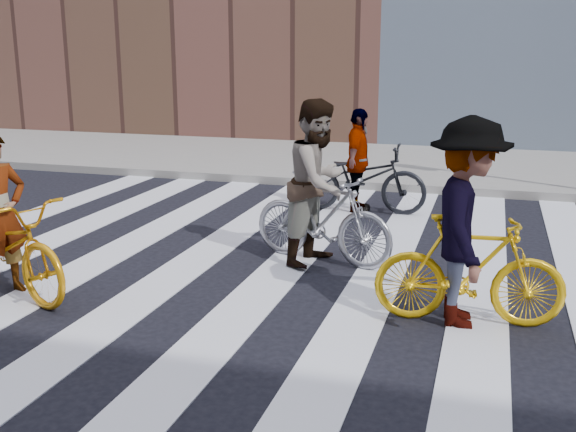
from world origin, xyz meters
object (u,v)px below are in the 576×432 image
at_px(bike_yellow_left, 6,246).
at_px(rider_right, 467,223).
at_px(bike_yellow_right, 469,270).
at_px(rider_rear, 358,161).
at_px(bike_dark_rear, 361,178).
at_px(rider_mid, 319,183).
at_px(bike_silver_mid, 322,218).

height_order(bike_yellow_left, rider_right, rider_right).
bearing_deg(bike_yellow_left, bike_yellow_right, -62.09).
distance_m(bike_yellow_right, rider_rear, 4.43).
bearing_deg(bike_dark_rear, rider_right, -157.47).
distance_m(bike_yellow_right, rider_right, 0.44).
relative_size(bike_yellow_right, bike_dark_rear, 0.85).
bearing_deg(rider_right, bike_yellow_left, 91.55).
relative_size(bike_yellow_left, rider_right, 1.04).
bearing_deg(rider_rear, rider_right, -156.88).
height_order(bike_dark_rear, rider_right, rider_right).
relative_size(bike_dark_rear, rider_rear, 1.26).
height_order(rider_mid, rider_rear, rider_mid).
bearing_deg(rider_mid, rider_right, -113.89).
xyz_separation_m(rider_right, rider_rear, (-1.78, 4.02, -0.16)).
bearing_deg(bike_yellow_right, bike_yellow_left, 91.47).
relative_size(bike_silver_mid, bike_dark_rear, 0.89).
relative_size(bike_yellow_left, bike_yellow_right, 1.17).
relative_size(rider_mid, rider_rear, 1.20).
bearing_deg(bike_dark_rear, bike_yellow_right, -156.88).
relative_size(bike_yellow_right, rider_mid, 0.89).
relative_size(rider_right, rider_rear, 1.20).
bearing_deg(rider_right, bike_yellow_right, -95.96).
relative_size(bike_yellow_left, rider_rear, 1.25).
xyz_separation_m(bike_yellow_left, rider_rear, (2.72, 4.62, 0.28)).
distance_m(bike_yellow_left, bike_dark_rear, 5.38).
bearing_deg(bike_silver_mid, rider_mid, 104.88).
bearing_deg(rider_right, rider_rear, 17.95).
distance_m(rider_mid, rider_right, 2.22).
height_order(bike_yellow_right, rider_mid, rider_mid).
bearing_deg(bike_silver_mid, rider_rear, 17.15).
xyz_separation_m(rider_mid, rider_right, (1.73, -1.39, -0.01)).
height_order(bike_yellow_right, bike_dark_rear, bike_dark_rear).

